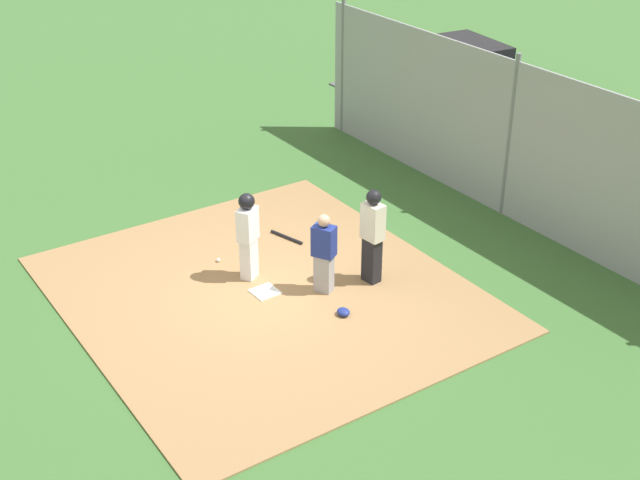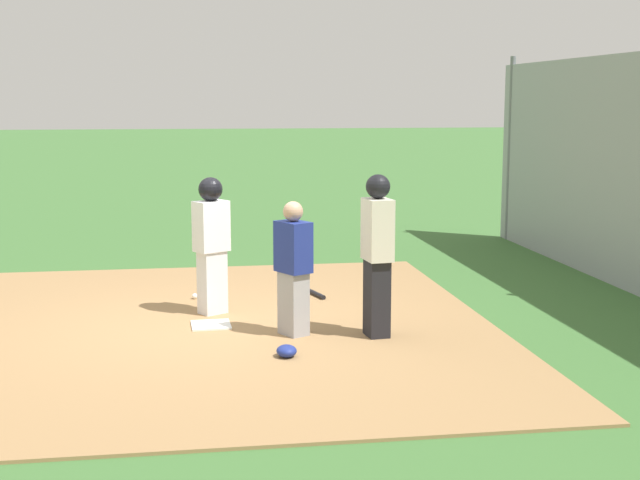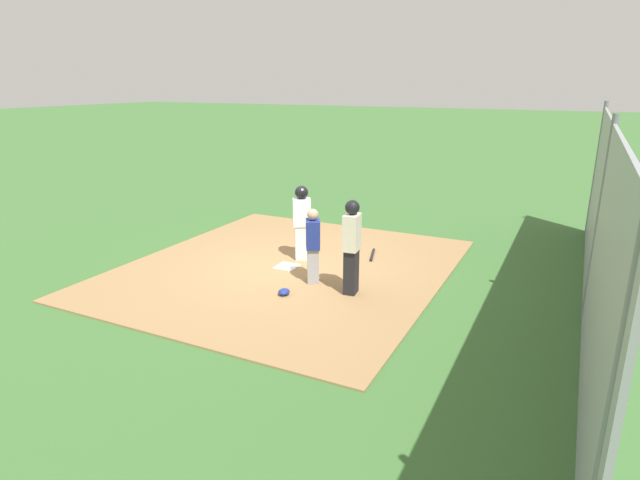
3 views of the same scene
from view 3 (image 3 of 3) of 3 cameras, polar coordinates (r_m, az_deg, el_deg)
The scene contains 10 objects.
ground_plane at distance 11.15m, azimuth -3.61°, elevation -3.08°, with size 140.00×140.00×0.00m, color #3D6B33.
dirt_infield at distance 11.14m, azimuth -3.61°, elevation -3.00°, with size 7.20×6.40×0.03m, color #9E774C.
home_plate at distance 11.13m, azimuth -3.61°, elevation -2.88°, with size 0.44×0.44×0.02m, color white.
catcher at distance 10.07m, azimuth -0.78°, elevation -0.57°, with size 0.46×0.41×1.47m.
umpire at distance 9.49m, azimuth 3.46°, elevation -0.56°, with size 0.41×0.30×1.76m.
runner at distance 11.34m, azimuth -2.00°, elevation 2.41°, with size 0.42×0.46×1.64m.
baseball_bat at distance 11.84m, azimuth 5.73°, elevation -1.61°, with size 0.06×0.06×0.79m, color black.
catcher_mask at distance 9.70m, azimuth -3.94°, elevation -5.66°, with size 0.24×0.20×0.12m, color navy.
baseball at distance 12.37m, azimuth -1.02°, elevation -0.68°, with size 0.07×0.07×0.07m, color white.
backstop_fence at distance 9.32m, azimuth 28.03°, elevation 1.23°, with size 12.00×0.10×3.35m.
Camera 3 is at (-9.05, -5.28, 3.81)m, focal length 29.39 mm.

